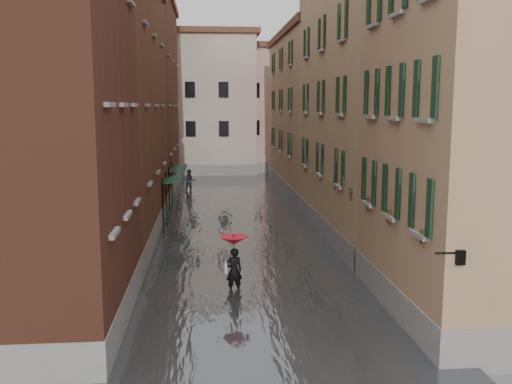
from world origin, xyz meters
name	(u,v)px	position (x,y,z in m)	size (l,w,h in m)	color
ground	(255,299)	(0.00, 0.00, 0.00)	(120.00, 120.00, 0.00)	slate
floodwater	(236,221)	(0.00, 13.00, 0.10)	(10.00, 60.00, 0.20)	#4C5054
building_left_near	(13,108)	(-7.00, -2.00, 6.50)	(6.00, 8.00, 13.00)	brown
building_left_mid	(91,112)	(-7.00, 9.00, 6.25)	(6.00, 14.00, 12.50)	brown
building_left_far	(132,100)	(-7.00, 24.00, 7.00)	(6.00, 16.00, 14.00)	brown
building_right_near	(491,132)	(7.00, -2.00, 5.75)	(6.00, 8.00, 11.50)	#9A734F
building_right_mid	(381,107)	(7.00, 9.00, 6.50)	(6.00, 14.00, 13.00)	tan
building_right_far	(321,117)	(7.00, 24.00, 5.75)	(6.00, 16.00, 11.50)	#9A734F
building_end_cream	(192,106)	(-3.00, 38.00, 6.50)	(12.00, 9.00, 13.00)	beige
building_end_pink	(280,111)	(6.00, 40.00, 6.00)	(10.00, 9.00, 12.00)	tan
awning_near	(173,181)	(-3.49, 12.78, 2.46)	(1.09, 2.81, 2.80)	#163224
awning_far	(178,170)	(-3.48, 18.23, 2.47)	(1.09, 3.14, 2.80)	#163224
wall_lantern	(459,257)	(4.33, -6.00, 3.01)	(0.71, 0.22, 0.35)	black
window_planters	(372,194)	(4.12, 0.47, 3.51)	(0.59, 11.18, 0.84)	brown
pedestrian_main	(234,258)	(-0.70, 0.68, 1.30)	(1.04, 1.04, 2.06)	black
pedestrian_far	(190,181)	(-2.90, 24.42, 0.90)	(0.88, 0.68, 1.81)	#232326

